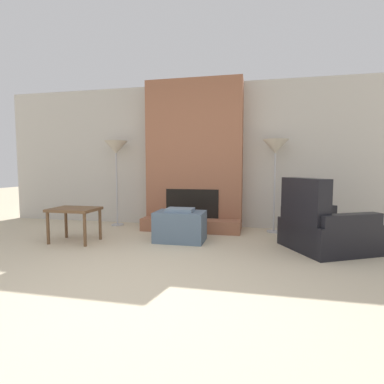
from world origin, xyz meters
TOP-DOWN VIEW (x-y plane):
  - ground_plane at (0.00, 0.00)m, footprint 24.00×24.00m
  - wall_back at (0.00, 3.14)m, footprint 7.78×0.06m
  - fireplace at (0.00, 2.89)m, footprint 1.69×0.73m
  - ottoman at (-0.00, 1.88)m, footprint 0.72×0.49m
  - armchair at (1.94, 1.81)m, footprint 1.24×1.25m
  - side_table at (-1.50, 1.51)m, footprint 0.66×0.49m
  - floor_lamp_left at (-1.46, 2.81)m, footprint 0.42×0.42m
  - floor_lamp_right at (1.39, 2.81)m, footprint 0.42×0.42m

SIDE VIEW (x-z plane):
  - ground_plane at x=0.00m, z-range 0.00..0.00m
  - ottoman at x=0.00m, z-range -0.02..0.47m
  - armchair at x=1.94m, z-range -0.20..0.75m
  - side_table at x=-1.50m, z-range 0.18..0.67m
  - fireplace at x=0.00m, z-range -0.08..2.52m
  - wall_back at x=0.00m, z-range 0.00..2.60m
  - floor_lamp_right at x=1.39m, z-range 0.61..2.15m
  - floor_lamp_left at x=-1.46m, z-range 0.62..2.19m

